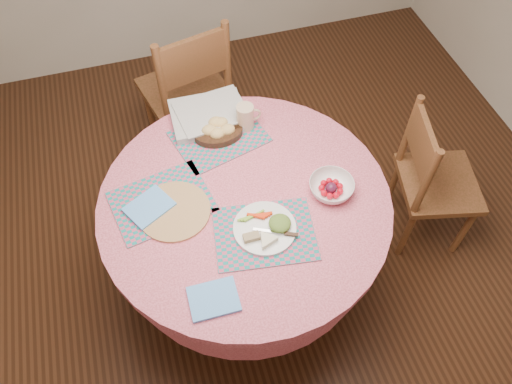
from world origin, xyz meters
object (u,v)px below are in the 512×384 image
chair_back (188,90)px  latte_mug (246,117)px  dining_table (245,224)px  wicker_trivet (174,211)px  chair_right (431,179)px  dinner_plate (267,228)px  bread_bowl (218,130)px  fruit_bowl (331,187)px

chair_back → latte_mug: size_ratio=7.99×
dining_table → wicker_trivet: size_ratio=4.13×
dining_table → wicker_trivet: bearing=176.1°
dining_table → latte_mug: bearing=73.2°
chair_right → dinner_plate: size_ratio=3.41×
chair_right → dinner_plate: (-0.95, -0.23, 0.32)m
dining_table → chair_back: 0.98m
dining_table → wicker_trivet: wicker_trivet is taller
dining_table → bread_bowl: size_ratio=5.39×
bread_bowl → latte_mug: bearing=5.7°
wicker_trivet → dinner_plate: (0.34, -0.20, 0.02)m
chair_right → wicker_trivet: (-1.29, -0.03, 0.30)m
chair_right → dinner_plate: 1.03m
chair_back → dinner_plate: size_ratio=3.87×
chair_back → fruit_bowl: chair_back is taller
dining_table → chair_back: bearing=93.4°
dining_table → chair_right: 1.00m
dinner_plate → dining_table: bearing=103.8°
wicker_trivet → latte_mug: bearing=42.2°
chair_back → dinner_plate: chair_back is taller
chair_back → wicker_trivet: 1.02m
wicker_trivet → bread_bowl: bearing=52.4°
bread_bowl → latte_mug: latte_mug is taller
bread_bowl → fruit_bowl: 0.59m
latte_mug → fruit_bowl: 0.52m
wicker_trivet → chair_back: bearing=76.1°
dining_table → chair_right: size_ratio=1.43×
dinner_plate → latte_mug: latte_mug is taller
chair_back → fruit_bowl: (0.42, -1.05, 0.27)m
wicker_trivet → dinner_plate: 0.39m
latte_mug → chair_right: bearing=-21.6°
dining_table → chair_back: (-0.06, 0.98, -0.04)m
wicker_trivet → latte_mug: (0.42, 0.38, 0.06)m
chair_back → wicker_trivet: chair_back is taller
dining_table → bread_bowl: bread_bowl is taller
chair_back → wicker_trivet: (-0.24, -0.96, 0.24)m
chair_right → bread_bowl: size_ratio=3.77×
bread_bowl → fruit_bowl: size_ratio=1.11×
latte_mug → chair_back: bearing=106.9°
chair_right → chair_back: 1.41m
bread_bowl → fruit_bowl: bearing=-50.1°
wicker_trivet → bread_bowl: 0.46m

